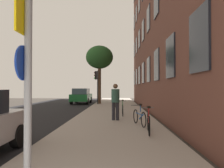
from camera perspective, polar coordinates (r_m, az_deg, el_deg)
ground_plane at (r=16.22m, az=-11.93°, el=-6.94°), size 41.80×41.80×0.00m
road_asphalt at (r=16.82m, az=-18.96°, el=-6.67°), size 7.00×38.00×0.01m
sidewalk at (r=15.78m, az=0.62°, el=-6.90°), size 4.20×38.00×0.12m
sign_post at (r=3.83m, az=-20.94°, el=3.33°), size 0.15×0.60×3.23m
traffic_light at (r=21.64m, az=-3.93°, el=0.74°), size 0.43×0.24×3.23m
tree_near at (r=22.64m, az=-3.21°, el=6.69°), size 2.72×2.72×5.81m
bicycle_0 at (r=7.91m, az=9.30°, el=-9.65°), size 0.42×1.63×0.94m
bicycle_1 at (r=9.45m, az=7.00°, el=-8.33°), size 0.52×1.67×0.90m
bicycle_2 at (r=12.75m, az=2.73°, el=-6.46°), size 0.42×1.66×0.90m
bicycle_3 at (r=16.65m, az=1.28°, el=-5.19°), size 0.44×1.63×0.90m
pedestrian_0 at (r=10.86m, az=0.88°, el=-3.92°), size 0.56×0.56×1.76m
car_1 at (r=24.30m, az=-7.79°, el=-2.99°), size 1.87×4.39×1.62m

